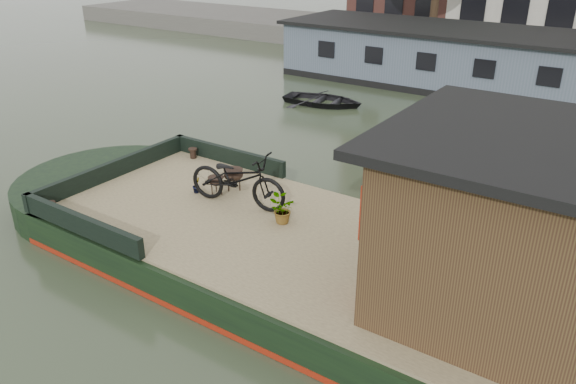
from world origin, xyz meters
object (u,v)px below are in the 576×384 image
Objects in this scene: dinghy at (323,96)px; cabin at (541,231)px; brazier_rear at (234,179)px; bicycle at (238,179)px; brazier_front at (216,185)px.

cabin is at bearing -145.19° from dinghy.
dinghy is at bearing 133.35° from cabin.
cabin is 9.30× the size of brazier_rear.
dinghy is (-3.34, 8.61, -0.88)m from bicycle.
dinghy is (-2.85, 8.14, -0.58)m from brazier_rear.
cabin reaches higher than dinghy.
brazier_front is 0.83× the size of brazier_rear.
bicycle is 0.72× the size of dinghy.
brazier_front is (-5.82, 0.55, -1.05)m from cabin.
brazier_front reaches higher than dinghy.
bicycle is at bearing 175.28° from cabin.
bicycle is at bearing -43.59° from brazier_rear.
cabin is 1.48× the size of dinghy.
cabin is 11.25× the size of brazier_front.
dinghy is at bearing 107.68° from brazier_front.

